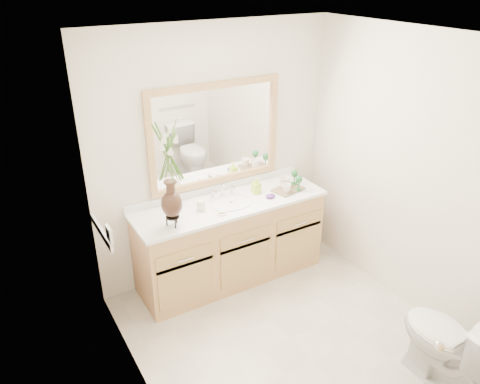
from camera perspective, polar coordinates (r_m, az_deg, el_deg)
floor at (r=4.10m, az=6.21°, el=-17.34°), size 2.60×2.60×0.00m
ceiling at (r=3.02m, az=8.48°, el=17.99°), size 2.40×2.60×0.02m
wall_back at (r=4.40m, az=-3.07°, el=4.52°), size 2.40×0.02×2.40m
wall_front at (r=2.67m, az=24.63°, el=-13.77°), size 2.40×0.02×2.40m
wall_left at (r=2.92m, az=-12.21°, el=-8.11°), size 0.02×2.60×2.40m
wall_right at (r=4.18m, az=20.43°, el=1.66°), size 0.02×2.60×2.40m
vanity at (r=4.53m, az=-1.15°, el=-6.08°), size 1.80×0.55×0.80m
counter at (r=4.33m, az=-1.20°, el=-1.42°), size 1.84×0.57×0.03m
sink at (r=4.33m, az=-1.07°, el=-1.97°), size 0.38×0.34×0.23m
mirror at (r=4.31m, az=-3.00°, el=6.97°), size 1.32×0.04×0.97m
switch_plate at (r=3.67m, az=-15.66°, el=-4.96°), size 0.02×0.12×0.12m
door at (r=2.61m, az=19.35°, el=-19.60°), size 0.80×0.03×2.00m
toilet at (r=3.82m, az=24.10°, el=-16.52°), size 0.42×0.75×0.74m
flower_vase at (r=3.73m, az=-8.70°, el=3.67°), size 0.21×0.21×0.85m
tumbler at (r=4.17m, az=-4.76°, el=-1.65°), size 0.07×0.07×0.10m
soap_dish at (r=4.11m, az=-2.25°, el=-2.59°), size 0.09×0.09×0.03m
soap_bottle at (r=4.46m, az=2.00°, el=0.72°), size 0.07×0.07×0.14m
purple_dish at (r=4.40m, az=3.74°, el=-0.48°), size 0.12×0.11×0.03m
tray at (r=4.57m, az=5.87°, el=0.33°), size 0.33×0.26×0.01m
mug_left at (r=4.47m, az=5.69°, el=0.50°), size 0.10×0.09×0.09m
mug_right at (r=4.58m, az=5.45°, el=1.25°), size 0.12×0.12×0.11m
goblet_front at (r=4.51m, az=7.18°, el=1.44°), size 0.07×0.07×0.15m
goblet_back at (r=4.64m, az=6.67°, el=2.14°), size 0.07×0.07×0.15m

